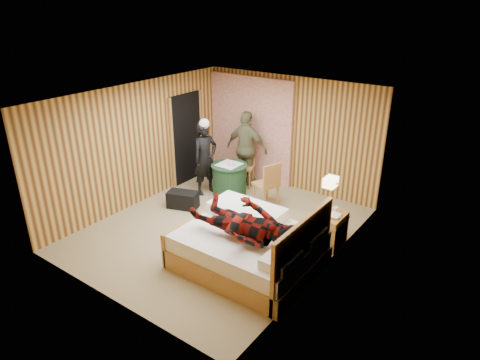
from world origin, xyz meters
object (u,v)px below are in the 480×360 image
Objects in this scene: wall_lamp at (331,182)px; duffel_bag at (183,200)px; woman_standing at (205,159)px; man_at_table at (247,149)px; chair_near at (268,182)px; bed at (251,247)px; round_table at (229,179)px; nightstand at (330,229)px; chair_far at (245,162)px; man_on_bed at (244,216)px.

duffel_bag is at bearing -176.45° from wall_lamp.
man_at_table reaches higher than woman_standing.
man_at_table reaches higher than chair_near.
round_table is at bearing 134.27° from bed.
round_table is 0.69m from woman_standing.
nightstand is 0.65× the size of chair_far.
wall_lamp is 0.43× the size of nightstand.
wall_lamp reaches higher than bed.
chair_far reaches higher than duffel_bag.
duffel_bag is (-3.10, -0.19, -1.13)m from wall_lamp.
man_on_bed is (2.41, -1.95, 0.21)m from woman_standing.
chair_far is 1.79m from duffel_bag.
duffel_bag is (-2.29, 0.88, -0.16)m from bed.
bed is at bearing 97.74° from man_on_bed.
bed is at bearing 45.08° from chair_near.
bed is 1.25× the size of man_at_table.
bed is 1.54m from nightstand.
man_at_table is at bearing 150.25° from wall_lamp.
woman_standing is (-0.45, -0.25, 0.45)m from round_table.
wall_lamp is 1.04m from nightstand.
duffel_bag is at bearing -31.85° from chair_near.
chair_far is (-0.03, 0.63, 0.19)m from round_table.
woman_standing is (-0.42, -0.88, 0.26)m from chair_far.
chair_near is (1.01, -0.01, 0.20)m from round_table.
round_table is at bearing 161.74° from wall_lamp.
duffel_bag is (-0.37, -1.09, -0.18)m from round_table.
man_on_bed is at bearing -44.95° from duffel_bag.
man_at_table is (-0.00, 0.66, 0.51)m from round_table.
bed is 0.72m from man_on_bed.
round_table is at bearing 131.57° from man_on_bed.
wall_lamp is 3.24m from chair_far.
chair_far is at bearing 126.93° from bed.
wall_lamp is 0.33× the size of round_table.
woman_standing is 0.91× the size of man_on_bed.
round_table is (-2.68, 0.63, 0.05)m from nightstand.
wall_lamp is 3.02m from round_table.
nightstand is 3.03m from man_at_table.
man_at_table reaches higher than nightstand.
chair_near is at bearing -65.55° from woman_standing.
chair_far is 1.01m from woman_standing.
round_table is 0.83m from man_at_table.
man_on_bed is at bearing 118.67° from man_at_table.
man_at_table is (0.45, 0.91, 0.06)m from woman_standing.
wall_lamp is at bearing 144.59° from man_at_table.
woman_standing is (-3.14, 0.38, 0.50)m from nightstand.
woman_standing is 3.11m from man_on_bed.
nightstand is 0.34× the size of man_on_bed.
chair_far is (-1.95, 2.60, 0.20)m from bed.
chair_near is at bearing 159.73° from nightstand.
man_on_bed reaches higher than chair_near.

